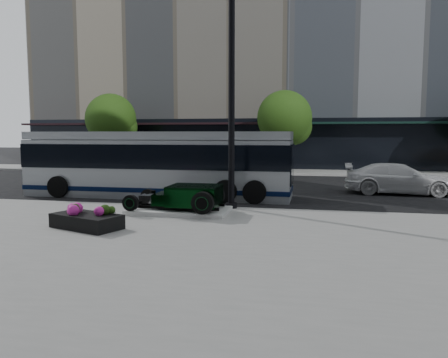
% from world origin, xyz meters
% --- Properties ---
extents(ground, '(120.00, 120.00, 0.00)m').
position_xyz_m(ground, '(0.00, 0.00, 0.00)').
color(ground, black).
rests_on(ground, ground).
extents(sidewalk_near, '(70.00, 17.00, 0.12)m').
position_xyz_m(sidewalk_near, '(0.00, -10.50, 0.06)').
color(sidewalk_near, gray).
rests_on(sidewalk_near, ground).
extents(sidewalk_far, '(70.00, 4.00, 0.12)m').
position_xyz_m(sidewalk_far, '(0.00, 14.00, 0.06)').
color(sidewalk_far, gray).
rests_on(sidewalk_far, ground).
extents(street_trees, '(29.80, 3.80, 5.70)m').
position_xyz_m(street_trees, '(1.15, 13.07, 3.77)').
color(street_trees, black).
rests_on(street_trees, sidewalk_far).
extents(display_plinth, '(3.40, 1.80, 0.15)m').
position_xyz_m(display_plinth, '(-1.44, -3.53, 0.20)').
color(display_plinth, silver).
rests_on(display_plinth, sidewalk_near).
extents(hot_rod, '(3.22, 2.00, 0.81)m').
position_xyz_m(hot_rod, '(-1.11, -3.53, 0.70)').
color(hot_rod, black).
rests_on(hot_rod, display_plinth).
extents(info_plaque, '(0.41, 0.32, 0.31)m').
position_xyz_m(info_plaque, '(-3.38, -4.99, 0.24)').
color(info_plaque, silver).
rests_on(info_plaque, sidewalk_near).
extents(lamppost, '(0.42, 0.42, 7.59)m').
position_xyz_m(lamppost, '(0.13, -2.20, 3.63)').
color(lamppost, black).
rests_on(lamppost, sidewalk_near).
extents(flower_planter, '(2.28, 1.66, 0.67)m').
position_xyz_m(flower_planter, '(-3.33, -6.41, 0.36)').
color(flower_planter, black).
rests_on(flower_planter, sidewalk_near).
extents(transit_bus, '(12.12, 2.88, 2.92)m').
position_xyz_m(transit_bus, '(-3.84, 0.92, 1.49)').
color(transit_bus, '#ACB1B6').
rests_on(transit_bus, ground).
extents(white_sedan, '(5.05, 2.27, 1.44)m').
position_xyz_m(white_sedan, '(7.01, 3.89, 0.72)').
color(white_sedan, white).
rests_on(white_sedan, ground).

